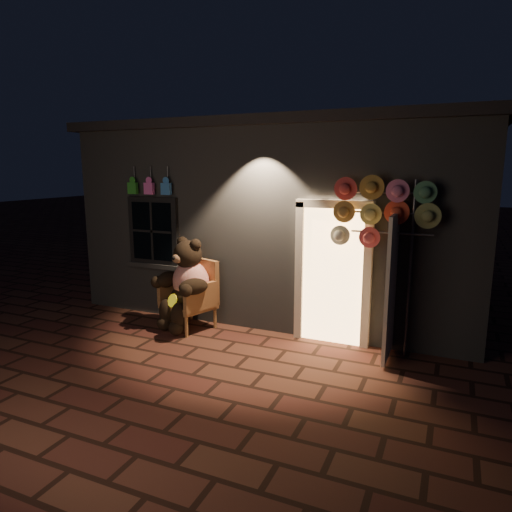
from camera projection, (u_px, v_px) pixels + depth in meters
The scene contains 5 objects.
ground at pixel (208, 363), 6.32m from camera, with size 60.00×60.00×0.00m, color #542E20.
shop_building at pixel (301, 212), 9.57m from camera, with size 7.30×5.95×3.51m.
wicker_armchair at pixel (193, 294), 7.65m from camera, with size 0.97×0.93×1.15m.
teddy_bear at pixel (186, 284), 7.50m from camera, with size 1.03×0.97×1.51m.
hat_rack at pixel (378, 211), 6.28m from camera, with size 1.43×0.22×2.52m.
Camera 1 is at (2.98, -5.16, 2.66)m, focal length 32.00 mm.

